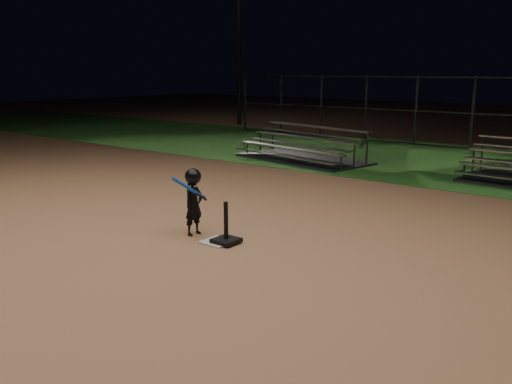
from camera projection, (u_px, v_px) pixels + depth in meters
name	position (u px, v px, depth m)	size (l,w,h in m)	color
ground	(218.00, 242.00, 8.62)	(80.00, 80.00, 0.00)	#A46F4A
grass_strip	(439.00, 161.00, 16.31)	(60.00, 8.00, 0.01)	#204C18
home_plate	(218.00, 242.00, 8.62)	(0.45, 0.45, 0.02)	beige
batting_tee	(226.00, 235.00, 8.53)	(0.38, 0.38, 0.66)	black
child_batter	(194.00, 200.00, 8.91)	(0.42, 0.57, 1.13)	black
bleacher_left	(302.00, 153.00, 16.45)	(4.40, 2.73, 1.00)	#ABABAF
backstop_fence	(473.00, 113.00, 18.34)	(20.08, 0.08, 2.50)	#38383D
light_pole_left	(238.00, 23.00, 26.22)	(0.90, 0.53, 8.30)	#2D2D30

